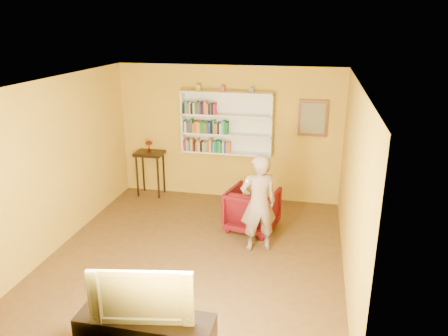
{
  "coord_description": "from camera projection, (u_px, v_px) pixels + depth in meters",
  "views": [
    {
      "loc": [
        1.69,
        -5.86,
        3.5
      ],
      "look_at": [
        0.29,
        0.75,
        1.22
      ],
      "focal_mm": 35.0,
      "sensor_mm": 36.0,
      "label": 1
    }
  ],
  "objects": [
    {
      "name": "person",
      "position": [
        259.0,
        203.0,
        6.82
      ],
      "size": [
        0.68,
        0.57,
        1.6
      ],
      "primitive_type": "imported",
      "rotation": [
        0.0,
        0.0,
        3.52
      ],
      "color": "#7E685C",
      "rests_on": "ground"
    },
    {
      "name": "ruby_lustre",
      "position": [
        149.0,
        144.0,
        8.93
      ],
      "size": [
        0.15,
        0.14,
        0.24
      ],
      "color": "maroon",
      "rests_on": "console_table"
    },
    {
      "name": "framed_painting",
      "position": [
        313.0,
        118.0,
        8.28
      ],
      "size": [
        0.55,
        0.05,
        0.7
      ],
      "color": "#5A3219",
      "rests_on": "room_shell"
    },
    {
      "name": "armchair",
      "position": [
        252.0,
        209.0,
        7.62
      ],
      "size": [
        0.98,
        0.99,
        0.75
      ],
      "primitive_type": "imported",
      "rotation": [
        0.0,
        0.0,
        2.91
      ],
      "color": "#45040E",
      "rests_on": "ground"
    },
    {
      "name": "television",
      "position": [
        143.0,
        292.0,
        4.52
      ],
      "size": [
        1.09,
        0.32,
        0.62
      ],
      "primitive_type": "imported",
      "rotation": [
        0.0,
        0.0,
        0.17
      ],
      "color": "black",
      "rests_on": "tv_cabinet"
    },
    {
      "name": "bookshelf",
      "position": [
        227.0,
        123.0,
        8.61
      ],
      "size": [
        1.8,
        0.29,
        1.23
      ],
      "color": "white",
      "rests_on": "room_shell"
    },
    {
      "name": "books_row_middle",
      "position": [
        206.0,
        127.0,
        8.61
      ],
      "size": [
        0.9,
        0.19,
        0.27
      ],
      "color": "#16662E",
      "rests_on": "bookshelf"
    },
    {
      "name": "ornament_right",
      "position": [
        252.0,
        90.0,
        8.24
      ],
      "size": [
        0.07,
        0.07,
        0.09
      ],
      "primitive_type": "cube",
      "color": "slate",
      "rests_on": "bookshelf"
    },
    {
      "name": "ornament_left",
      "position": [
        199.0,
        88.0,
        8.44
      ],
      "size": [
        0.09,
        0.09,
        0.12
      ],
      "primitive_type": "cube",
      "color": "#A3922E",
      "rests_on": "bookshelf"
    },
    {
      "name": "game_remote",
      "position": [
        248.0,
        179.0,
        6.33
      ],
      "size": [
        0.04,
        0.15,
        0.04
      ],
      "primitive_type": "cube",
      "color": "white",
      "rests_on": "person"
    },
    {
      "name": "console_table",
      "position": [
        150.0,
        159.0,
        9.04
      ],
      "size": [
        0.57,
        0.44,
        0.94
      ],
      "color": "black",
      "rests_on": "ground"
    },
    {
      "name": "books_row_lower",
      "position": [
        207.0,
        146.0,
        8.73
      ],
      "size": [
        0.94,
        0.19,
        0.27
      ],
      "color": "#582061",
      "rests_on": "bookshelf"
    },
    {
      "name": "books_row_upper",
      "position": [
        200.0,
        108.0,
        8.52
      ],
      "size": [
        0.65,
        0.19,
        0.25
      ],
      "color": "black",
      "rests_on": "bookshelf"
    },
    {
      "name": "ornament_centre",
      "position": [
        223.0,
        89.0,
        8.35
      ],
      "size": [
        0.08,
        0.08,
        0.1
      ],
      "primitive_type": "cube",
      "color": "#AD3958",
      "rests_on": "bookshelf"
    },
    {
      "name": "room_shell",
      "position": [
        195.0,
        195.0,
        6.56
      ],
      "size": [
        5.3,
        5.8,
        2.88
      ],
      "color": "#4C3418",
      "rests_on": "ground"
    }
  ]
}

